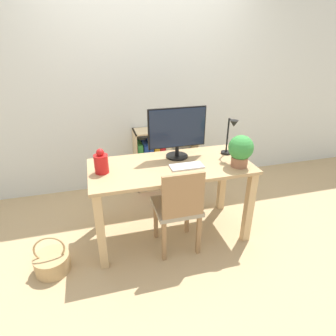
{
  "coord_description": "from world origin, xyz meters",
  "views": [
    {
      "loc": [
        -0.64,
        -2.24,
        1.86
      ],
      "look_at": [
        0.0,
        0.1,
        0.69
      ],
      "focal_mm": 30.0,
      "sensor_mm": 36.0,
      "label": 1
    }
  ],
  "objects": [
    {
      "name": "wall_back",
      "position": [
        0.0,
        1.19,
        1.3
      ],
      "size": [
        8.0,
        0.05,
        2.6
      ],
      "color": "silver",
      "rests_on": "ground_plane"
    },
    {
      "name": "desk",
      "position": [
        0.0,
        0.0,
        0.63
      ],
      "size": [
        1.48,
        0.69,
        0.77
      ],
      "color": "tan",
      "rests_on": "ground_plane"
    },
    {
      "name": "potted_plant",
      "position": [
        0.59,
        -0.18,
        0.93
      ],
      "size": [
        0.22,
        0.22,
        0.29
      ],
      "color": "#9E6647",
      "rests_on": "desk"
    },
    {
      "name": "desk_lamp",
      "position": [
        0.61,
        0.06,
        1.0
      ],
      "size": [
        0.1,
        0.19,
        0.37
      ],
      "color": "black",
      "rests_on": "desk"
    },
    {
      "name": "ground_plane",
      "position": [
        0.0,
        0.0,
        0.0
      ],
      "size": [
        10.0,
        10.0,
        0.0
      ],
      "primitive_type": "plane",
      "color": "tan"
    },
    {
      "name": "bookshelf",
      "position": [
        0.1,
        1.01,
        0.36
      ],
      "size": [
        0.81,
        0.28,
        0.79
      ],
      "color": "#D8BC8C",
      "rests_on": "ground_plane"
    },
    {
      "name": "basket",
      "position": [
        -1.12,
        -0.22,
        0.09
      ],
      "size": [
        0.3,
        0.3,
        0.36
      ],
      "color": "tan",
      "rests_on": "ground_plane"
    },
    {
      "name": "vase",
      "position": [
        -0.62,
        0.01,
        0.87
      ],
      "size": [
        0.12,
        0.12,
        0.22
      ],
      "color": "red",
      "rests_on": "desk"
    },
    {
      "name": "chair",
      "position": [
        0.0,
        -0.25,
        0.48
      ],
      "size": [
        0.4,
        0.4,
        0.86
      ],
      "rotation": [
        0.0,
        0.0,
        0.01
      ],
      "color": "#9E937F",
      "rests_on": "ground_plane"
    },
    {
      "name": "keyboard",
      "position": [
        0.12,
        -0.08,
        0.78
      ],
      "size": [
        0.3,
        0.14,
        0.02
      ],
      "color": "silver",
      "rests_on": "desk"
    },
    {
      "name": "monitor",
      "position": [
        0.11,
        0.17,
        1.04
      ],
      "size": [
        0.56,
        0.21,
        0.48
      ],
      "color": "black",
      "rests_on": "desk"
    }
  ]
}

